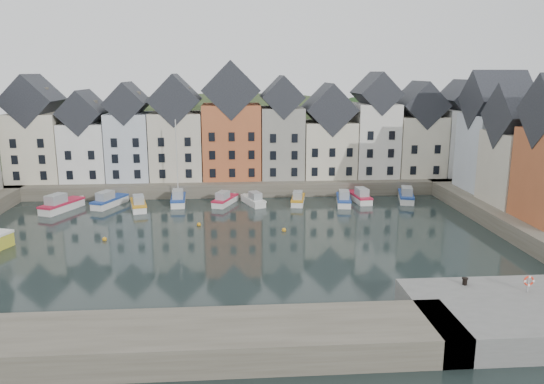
{
  "coord_description": "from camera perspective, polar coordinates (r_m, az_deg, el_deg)",
  "views": [
    {
      "loc": [
        0.24,
        -53.72,
        18.1
      ],
      "look_at": [
        4.68,
        6.0,
        4.48
      ],
      "focal_mm": 35.0,
      "sensor_mm": 36.0,
      "label": 1
    }
  ],
  "objects": [
    {
      "name": "ground",
      "position": [
        56.69,
        -4.29,
        -5.84
      ],
      "size": [
        260.0,
        260.0,
        0.0
      ],
      "primitive_type": "plane",
      "color": "black",
      "rests_on": "ground"
    },
    {
      "name": "boat_d",
      "position": [
        75.11,
        -10.05,
        -0.72
      ],
      "size": [
        2.35,
        6.36,
        11.94
      ],
      "rotation": [
        0.0,
        0.0,
        0.07
      ],
      "color": "silver",
      "rests_on": "ground"
    },
    {
      "name": "hillside",
      "position": [
        115.49,
        -4.16,
        -5.41
      ],
      "size": [
        153.6,
        70.4,
        64.0
      ],
      "color": "#2B371B",
      "rests_on": "ground"
    },
    {
      "name": "boat_j",
      "position": [
        78.19,
        14.23,
        -0.43
      ],
      "size": [
        3.44,
        6.55,
        2.41
      ],
      "rotation": [
        0.0,
        0.0,
        -0.25
      ],
      "color": "silver",
      "rests_on": "ground"
    },
    {
      "name": "boat_g",
      "position": [
        74.27,
        2.8,
        -0.81
      ],
      "size": [
        2.63,
        5.63,
        2.08
      ],
      "rotation": [
        0.0,
        0.0,
        -0.18
      ],
      "color": "silver",
      "rests_on": "ground"
    },
    {
      "name": "mooring_buoys",
      "position": [
        61.86,
        -8.02,
        -4.18
      ],
      "size": [
        20.5,
        5.5,
        0.5
      ],
      "color": "orange",
      "rests_on": "ground"
    },
    {
      "name": "boat_i",
      "position": [
        76.54,
        9.43,
        -0.51
      ],
      "size": [
        2.53,
        6.21,
        2.32
      ],
      "rotation": [
        0.0,
        0.0,
        0.11
      ],
      "color": "silver",
      "rests_on": "ground"
    },
    {
      "name": "far_quay",
      "position": [
        85.45,
        -4.32,
        1.24
      ],
      "size": [
        90.0,
        16.0,
        2.0
      ],
      "primitive_type": "cube",
      "color": "#514C3E",
      "rests_on": "ground"
    },
    {
      "name": "near_quay",
      "position": [
        43.62,
        26.71,
        -11.71
      ],
      "size": [
        18.0,
        10.0,
        2.0
      ],
      "primitive_type": "cube",
      "color": "#60605E",
      "rests_on": "ground"
    },
    {
      "name": "boat_a",
      "position": [
        75.83,
        -21.77,
        -1.31
      ],
      "size": [
        4.69,
        7.16,
        2.64
      ],
      "rotation": [
        0.0,
        0.0,
        -0.41
      ],
      "color": "silver",
      "rests_on": "ground"
    },
    {
      "name": "near_wall",
      "position": [
        37.46,
        -20.34,
        -15.2
      ],
      "size": [
        50.0,
        6.0,
        2.0
      ],
      "primitive_type": "cube",
      "color": "#514C3E",
      "rests_on": "ground"
    },
    {
      "name": "boat_b",
      "position": [
        76.27,
        -17.13,
        -0.93
      ],
      "size": [
        4.3,
        6.59,
        2.43
      ],
      "rotation": [
        0.0,
        0.0,
        -0.4
      ],
      "color": "silver",
      "rests_on": "ground"
    },
    {
      "name": "mooring_bollard",
      "position": [
        44.09,
        20.04,
        -8.98
      ],
      "size": [
        0.48,
        0.48,
        0.56
      ],
      "color": "black",
      "rests_on": "near_quay"
    },
    {
      "name": "boat_f",
      "position": [
        73.82,
        -2.0,
        -0.88
      ],
      "size": [
        3.49,
        5.7,
        2.09
      ],
      "rotation": [
        0.0,
        0.0,
        0.36
      ],
      "color": "silver",
      "rests_on": "ground"
    },
    {
      "name": "life_ring_post",
      "position": [
        44.34,
        25.89,
        -8.63
      ],
      "size": [
        0.8,
        0.17,
        1.3
      ],
      "color": "gray",
      "rests_on": "near_quay"
    },
    {
      "name": "boat_h",
      "position": [
        74.56,
        7.71,
        -0.81
      ],
      "size": [
        2.79,
        6.21,
        2.3
      ],
      "rotation": [
        0.0,
        0.0,
        -0.16
      ],
      "color": "silver",
      "rests_on": "ground"
    },
    {
      "name": "far_terrace",
      "position": [
        82.29,
        -2.16,
        6.37
      ],
      "size": [
        72.37,
        8.16,
        17.78
      ],
      "color": "beige",
      "rests_on": "far_quay"
    },
    {
      "name": "right_terrace",
      "position": [
        71.98,
        25.66,
        4.22
      ],
      "size": [
        8.3,
        24.25,
        16.36
      ],
      "color": "silver",
      "rests_on": "right_quay"
    },
    {
      "name": "boat_e",
      "position": [
        74.07,
        -5.11,
        -0.86
      ],
      "size": [
        3.81,
        5.88,
        2.17
      ],
      "rotation": [
        0.0,
        0.0,
        -0.4
      ],
      "color": "silver",
      "rests_on": "ground"
    },
    {
      "name": "boat_c",
      "position": [
        73.41,
        -14.17,
        -1.31
      ],
      "size": [
        3.16,
        6.17,
        2.27
      ],
      "rotation": [
        0.0,
        0.0,
        0.24
      ],
      "color": "silver",
      "rests_on": "ground"
    }
  ]
}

